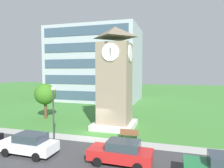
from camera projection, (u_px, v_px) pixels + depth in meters
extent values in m
plane|color=#3D7A33|center=(95.00, 134.00, 21.15)|extent=(160.00, 160.00, 0.00)
cube|color=#38383A|center=(66.00, 158.00, 15.29)|extent=(120.00, 7.20, 0.01)
cube|color=#9E9E99|center=(89.00, 139.00, 19.50)|extent=(120.00, 1.60, 0.01)
cube|color=#9EA8B2|center=(96.00, 64.00, 45.99)|extent=(19.38, 12.47, 16.00)
cube|color=#384C60|center=(84.00, 96.00, 40.40)|extent=(17.83, 0.10, 1.80)
cube|color=#384C60|center=(84.00, 80.00, 40.19)|extent=(17.83, 0.10, 1.80)
cube|color=#384C60|center=(84.00, 63.00, 39.98)|extent=(17.83, 0.10, 1.80)
cube|color=#384C60|center=(84.00, 47.00, 39.77)|extent=(17.83, 0.10, 1.80)
cube|color=#384C60|center=(84.00, 31.00, 39.56)|extent=(17.83, 0.10, 1.80)
cube|color=gray|center=(115.00, 86.00, 23.40)|extent=(3.46, 3.46, 9.70)
cube|color=beige|center=(115.00, 125.00, 23.70)|extent=(4.68, 4.68, 0.60)
pyramid|color=#6A5D4D|center=(115.00, 32.00, 23.00)|extent=(3.81, 3.81, 1.24)
cylinder|color=white|center=(110.00, 52.00, 21.44)|extent=(1.90, 0.12, 1.90)
cylinder|color=white|center=(130.00, 53.00, 22.65)|extent=(0.12, 1.90, 1.90)
cube|color=black|center=(110.00, 50.00, 21.37)|extent=(0.09, 0.06, 0.57)
cube|color=black|center=(110.00, 52.00, 21.37)|extent=(0.05, 0.06, 0.86)
cube|color=brown|center=(129.00, 134.00, 19.60)|extent=(1.83, 0.61, 0.06)
cube|color=brown|center=(129.00, 131.00, 19.80)|extent=(1.80, 0.18, 0.40)
cube|color=black|center=(122.00, 136.00, 19.77)|extent=(0.11, 0.44, 0.45)
cube|color=black|center=(136.00, 137.00, 19.46)|extent=(0.11, 0.44, 0.45)
cylinder|color=#333338|center=(54.00, 117.00, 18.52)|extent=(0.14, 0.14, 4.78)
sphere|color=#F2EFCC|center=(53.00, 89.00, 18.35)|extent=(0.36, 0.36, 0.36)
cylinder|color=#513823|center=(46.00, 110.00, 27.96)|extent=(0.40, 0.40, 2.37)
sphere|color=#346D1C|center=(45.00, 94.00, 27.82)|extent=(2.89, 2.89, 2.89)
cube|color=silver|center=(29.00, 146.00, 15.93)|extent=(4.52, 1.89, 0.76)
cube|color=#2D3842|center=(31.00, 137.00, 15.81)|extent=(2.27, 1.63, 0.60)
cylinder|color=black|center=(6.00, 153.00, 15.53)|extent=(0.66, 0.23, 0.66)
cylinder|color=black|center=(22.00, 145.00, 17.21)|extent=(0.66, 0.23, 0.66)
cylinder|color=black|center=(36.00, 157.00, 14.69)|extent=(0.66, 0.23, 0.66)
cylinder|color=black|center=(51.00, 148.00, 16.38)|extent=(0.66, 0.23, 0.66)
cube|color=red|center=(120.00, 154.00, 14.27)|extent=(4.52, 1.82, 0.76)
cube|color=#2D3842|center=(123.00, 145.00, 14.16)|extent=(2.27, 1.57, 0.60)
cylinder|color=black|center=(97.00, 162.00, 13.91)|extent=(0.66, 0.23, 0.66)
cylinder|color=black|center=(106.00, 153.00, 15.52)|extent=(0.66, 0.23, 0.66)
cylinder|color=black|center=(138.00, 168.00, 13.07)|extent=(0.66, 0.23, 0.66)
cylinder|color=black|center=(142.00, 157.00, 14.69)|extent=(0.66, 0.23, 0.66)
cylinder|color=black|center=(197.00, 167.00, 13.14)|extent=(0.66, 0.23, 0.66)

